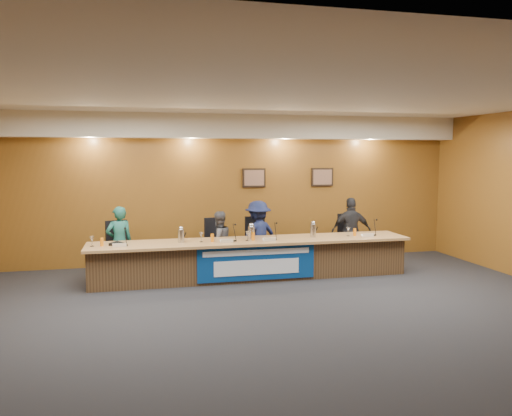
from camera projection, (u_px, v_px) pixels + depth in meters
The scene contains 39 objects.
floor at pixel (288, 317), 7.28m from camera, with size 10.00×10.00×0.00m, color black.
ceiling at pixel (289, 94), 6.93m from camera, with size 10.00×8.00×0.04m, color silver.
wall_back at pixel (236, 189), 10.98m from camera, with size 10.00×0.04×3.20m, color brown.
soffit at pixel (238, 127), 10.59m from camera, with size 10.00×0.50×0.50m, color beige.
dais_body at pixel (252, 260), 9.56m from camera, with size 6.00×0.80×0.70m, color #47311C.
dais_top at pixel (252, 241), 9.47m from camera, with size 6.10×0.95×0.05m, color #9B6F41.
banner at pixel (257, 263), 9.16m from camera, with size 2.20×0.02×0.65m, color navy.
banner_text_upper at pixel (257, 252), 9.12m from camera, with size 2.00×0.01×0.10m, color silver.
banner_text_lower at pixel (257, 267), 9.15m from camera, with size 1.60×0.01×0.28m, color silver.
wall_photo_left at pixel (254, 178), 11.01m from camera, with size 0.52×0.04×0.42m, color black.
wall_photo_right at pixel (322, 177), 11.37m from camera, with size 0.52×0.04×0.42m, color black.
panelist_a at pixel (119, 242), 9.55m from camera, with size 0.50×0.33×1.38m, color #184F44.
panelist_b at pixel (219, 242), 10.00m from camera, with size 0.60×0.47×1.24m, color #45454A.
panelist_c at pixel (258, 236), 10.17m from camera, with size 0.92×0.53×1.43m, color #11183C.
panelist_d at pixel (351, 232), 10.63m from camera, with size 0.85×0.35×1.45m, color black.
office_chair_a at pixel (120, 252), 9.67m from camera, with size 0.48×0.48×0.08m, color black.
office_chair_b at pixel (218, 248), 10.11m from camera, with size 0.48×0.48×0.08m, color black.
office_chair_c at pixel (257, 246), 10.29m from camera, with size 0.48×0.48×0.08m, color black.
office_chair_d at pixel (349, 242), 10.75m from camera, with size 0.48×0.48×0.08m, color black.
nameplate_a at pixel (119, 245), 8.69m from camera, with size 0.24×0.06×0.09m, color white.
microphone_a at pixel (126, 245), 8.84m from camera, with size 0.07×0.07×0.02m, color black.
juice_glass_a at pixel (102, 242), 8.80m from camera, with size 0.06×0.06×0.15m, color orange.
water_glass_a at pixel (92, 241), 8.77m from camera, with size 0.08×0.08×0.18m, color silver.
nameplate_b at pixel (227, 240), 9.14m from camera, with size 0.24×0.06×0.09m, color white.
microphone_b at pixel (234, 241), 9.31m from camera, with size 0.07×0.07×0.02m, color black.
juice_glass_b at pixel (212, 238), 9.25m from camera, with size 0.06×0.06×0.15m, color orange.
water_glass_b at pixel (201, 237), 9.21m from camera, with size 0.08×0.08×0.18m, color silver.
nameplate_c at pixel (270, 239), 9.29m from camera, with size 0.24×0.06×0.09m, color white.
microphone_c at pixel (275, 239), 9.48m from camera, with size 0.07×0.07×0.02m, color black.
juice_glass_c at pixel (253, 236), 9.40m from camera, with size 0.06×0.06×0.15m, color orange.
water_glass_c at pixel (248, 236), 9.35m from camera, with size 0.08×0.08×0.18m, color silver.
nameplate_d at pixel (368, 235), 9.77m from camera, with size 0.24×0.06×0.09m, color white.
microphone_d at pixel (374, 235), 9.97m from camera, with size 0.07×0.07×0.02m, color black.
juice_glass_d at pixel (355, 232), 9.92m from camera, with size 0.06×0.06×0.15m, color orange.
water_glass_d at pixel (348, 232), 9.88m from camera, with size 0.08×0.08×0.18m, color silver.
carafe_left at pixel (181, 236), 9.16m from camera, with size 0.11×0.11×0.24m, color silver.
carafe_mid at pixel (251, 233), 9.54m from camera, with size 0.13×0.13×0.24m, color silver.
carafe_right at pixel (313, 231), 9.75m from camera, with size 0.11×0.11×0.26m, color silver.
speakerphone at pixel (117, 244), 8.93m from camera, with size 0.32×0.32×0.05m, color black.
Camera 1 is at (-2.06, -6.77, 2.36)m, focal length 35.00 mm.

